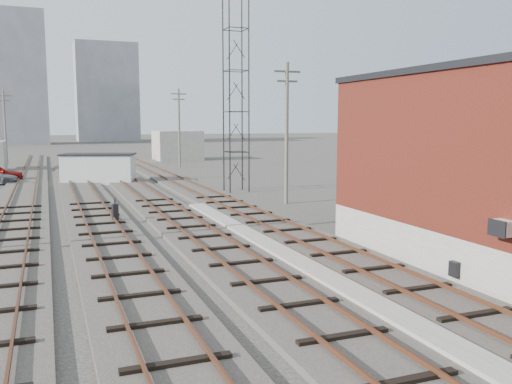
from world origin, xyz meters
TOP-DOWN VIEW (x-y plane):
  - ground at (0.00, 60.00)m, footprint 320.00×320.00m
  - track_right at (2.50, 39.00)m, footprint 3.20×90.00m
  - track_mid_right at (-1.50, 39.00)m, footprint 3.20×90.00m
  - track_mid_left at (-5.50, 39.00)m, footprint 3.20×90.00m
  - track_left at (-9.50, 39.00)m, footprint 3.20×90.00m
  - platform_curb at (0.50, 14.00)m, footprint 0.90×28.00m
  - brick_building at (7.50, 12.00)m, footprint 6.54×12.20m
  - lattice_tower at (5.50, 35.00)m, footprint 1.60×1.60m
  - utility_pole_left_c at (-12.50, 70.00)m, footprint 1.80×0.24m
  - utility_pole_right_a at (6.50, 28.00)m, footprint 1.80×0.24m
  - utility_pole_right_b at (6.50, 58.00)m, footprint 1.80×0.24m
  - apartment_right at (8.00, 150.00)m, footprint 16.00×12.00m
  - shed_right at (9.00, 70.00)m, footprint 6.00×6.00m
  - switch_stand at (-4.69, 24.74)m, footprint 0.33×0.33m
  - site_trailer at (-3.79, 44.26)m, footprint 6.60×4.45m

SIDE VIEW (x-z plane):
  - ground at x=0.00m, z-range 0.00..0.00m
  - track_right at x=2.50m, z-range -0.09..0.30m
  - track_mid_right at x=-1.50m, z-range -0.09..0.30m
  - track_mid_left at x=-5.50m, z-range -0.09..0.30m
  - track_left at x=-9.50m, z-range -0.09..0.30m
  - platform_curb at x=0.50m, z-range 0.00..0.26m
  - switch_stand at x=-4.69m, z-range -0.03..1.21m
  - site_trailer at x=-3.79m, z-range 0.01..2.57m
  - shed_right at x=9.00m, z-range 0.00..4.00m
  - brick_building at x=7.50m, z-range 0.02..7.24m
  - utility_pole_left_c at x=-12.50m, z-range 0.30..9.30m
  - utility_pole_right_a at x=6.50m, z-range 0.30..9.30m
  - utility_pole_right_b at x=6.50m, z-range 0.30..9.30m
  - lattice_tower at x=5.50m, z-range 0.00..15.00m
  - apartment_right at x=8.00m, z-range 0.00..26.00m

